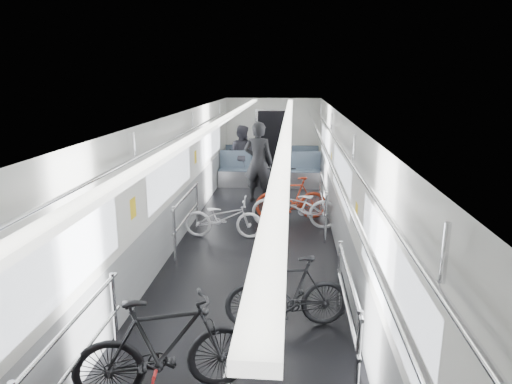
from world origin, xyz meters
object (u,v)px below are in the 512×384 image
Objects in this scene: bike_right_mid at (295,206)px; bike_right_far at (291,198)px; bike_left_far at (224,217)px; person_standing at (258,162)px; bike_left_mid at (166,347)px; person_seated at (241,154)px; bike_right_near at (287,292)px; bike_aisle at (280,183)px.

bike_right_mid is 0.61m from bike_right_far.
bike_left_far is 2.79m from person_standing.
person_seated is at bearing -16.30° from bike_left_mid.
bike_right_mid is 1.14× the size of bike_right_far.
bike_left_far is 0.76× the size of person_standing.
bike_left_mid reaches higher than bike_right_near.
bike_left_mid is at bearing -101.75° from bike_aisle.
person_standing is at bearing -10.12° from bike_left_far.
bike_right_far is (-0.08, 0.60, 0.00)m from bike_right_mid.
person_seated reaches higher than bike_right_mid.
bike_right_far reaches higher than bike_right_near.
bike_left_far is at bearing 90.81° from person_standing.
person_standing is at bearing 178.25° from bike_right_near.
person_seated reaches higher than bike_aisle.
bike_aisle is at bearing -167.36° from bike_right_mid.
person_standing is at bearing -153.63° from bike_right_mid.
person_seated is at bearing 2.15° from bike_left_far.
bike_right_mid reaches higher than bike_left_far.
bike_right_far is at bearing -45.45° from bike_left_far.
bike_right_far is at bearing 170.18° from bike_right_near.
bike_left_far is 0.98× the size of bike_right_near.
person_seated is at bearing -157.12° from bike_right_mid.
bike_left_mid reaches higher than bike_aisle.
bike_right_mid is (1.38, 0.68, 0.07)m from bike_left_far.
person_seated is (-0.30, 9.36, 0.32)m from bike_left_mid.
bike_left_far is at bearing -167.73° from bike_right_near.
person_standing is (-0.80, 5.88, 0.54)m from bike_right_near.
bike_right_mid is at bearing 0.50° from bike_right_far.
bike_left_mid is 9.37m from person_seated.
bike_right_far is (1.30, 1.28, 0.07)m from bike_left_far.
bike_right_mid is at bearing 125.27° from person_standing.
bike_right_near is 3.89m from bike_right_mid.
person_seated reaches higher than bike_right_near.
bike_right_near is 5.96m from person_standing.
bike_aisle is (0.90, 7.15, -0.03)m from bike_left_mid.
person_standing is (-0.55, 0.10, 0.50)m from bike_aisle.
bike_right_near is at bearing 108.66° from person_standing.
bike_right_far is at bearing -82.49° from bike_aisle.
bike_left_far is at bearing -16.61° from bike_left_mid.
bike_aisle is 0.75m from person_standing.
bike_right_near is 8.13m from person_seated.
bike_right_far is 0.79× the size of person_standing.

